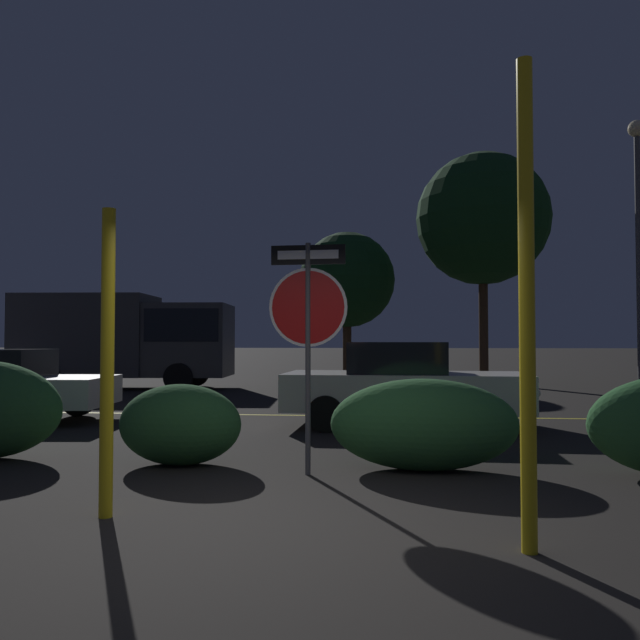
{
  "coord_description": "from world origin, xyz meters",
  "views": [
    {
      "loc": [
        0.77,
        -4.83,
        1.48
      ],
      "look_at": [
        -0.1,
        3.72,
        1.78
      ],
      "focal_mm": 35.0,
      "sensor_mm": 36.0,
      "label": 1
    }
  ],
  "objects": [
    {
      "name": "tree_1",
      "position": [
        -0.55,
        18.1,
        3.74
      ],
      "size": [
        3.52,
        3.52,
        5.51
      ],
      "color": "#422D1E",
      "rests_on": "ground_plane"
    },
    {
      "name": "yellow_pole_right",
      "position": [
        1.79,
        -0.28,
        1.76
      ],
      "size": [
        0.11,
        0.11,
        3.52
      ],
      "primitive_type": "cylinder",
      "color": "yellow",
      "rests_on": "ground_plane"
    },
    {
      "name": "ground_plane",
      "position": [
        0.0,
        0.0,
        0.0
      ],
      "size": [
        260.0,
        260.0,
        0.0
      ],
      "primitive_type": "plane",
      "color": "black"
    },
    {
      "name": "stop_sign",
      "position": [
        -0.07,
        2.1,
        1.83
      ],
      "size": [
        0.89,
        0.06,
        2.59
      ],
      "rotation": [
        0.0,
        0.0,
        -0.05
      ],
      "color": "#4C4C51",
      "rests_on": "ground_plane"
    },
    {
      "name": "street_lamp",
      "position": [
        8.0,
        13.58,
        5.11
      ],
      "size": [
        0.48,
        0.48,
        7.8
      ],
      "color": "#4C4C51",
      "rests_on": "ground_plane"
    },
    {
      "name": "hedge_bush_2",
      "position": [
        1.23,
        2.46,
        0.53
      ],
      "size": [
        2.15,
        0.99,
        1.05
      ],
      "primitive_type": "ellipsoid",
      "color": "#2D6633",
      "rests_on": "ground_plane"
    },
    {
      "name": "hedge_bush_1",
      "position": [
        -1.66,
        2.48,
        0.48
      ],
      "size": [
        1.48,
        0.95,
        0.97
      ],
      "primitive_type": "ellipsoid",
      "color": "#285B2D",
      "rests_on": "ground_plane"
    },
    {
      "name": "road_center_stripe",
      "position": [
        0.0,
        7.56,
        0.0
      ],
      "size": [
        35.54,
        0.12,
        0.01
      ],
      "primitive_type": "cube",
      "color": "gold",
      "rests_on": "ground_plane"
    },
    {
      "name": "delivery_truck",
      "position": [
        -7.11,
        13.95,
        1.63
      ],
      "size": [
        6.61,
        2.91,
        2.92
      ],
      "rotation": [
        0.0,
        0.0,
        -1.49
      ],
      "color": "#2D2D33",
      "rests_on": "ground_plane"
    },
    {
      "name": "passing_car_2",
      "position": [
        1.12,
        6.14,
        0.73
      ],
      "size": [
        4.28,
        2.01,
        1.47
      ],
      "rotation": [
        0.0,
        0.0,
        -1.6
      ],
      "color": "silver",
      "rests_on": "ground_plane"
    },
    {
      "name": "tree_0",
      "position": [
        4.31,
        17.68,
        5.82
      ],
      "size": [
        4.7,
        4.7,
        8.19
      ],
      "color": "#422D1E",
      "rests_on": "ground_plane"
    },
    {
      "name": "yellow_pole_left",
      "position": [
        -1.57,
        0.27,
        1.31
      ],
      "size": [
        0.11,
        0.11,
        2.62
      ],
      "primitive_type": "cylinder",
      "color": "yellow",
      "rests_on": "ground_plane"
    }
  ]
}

